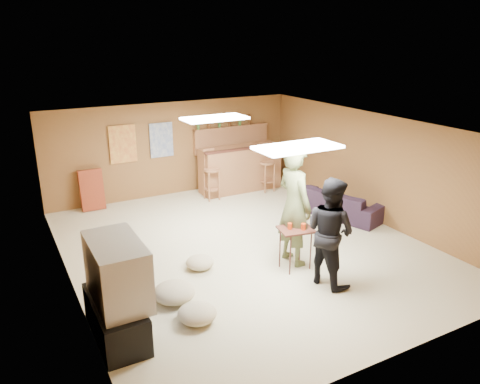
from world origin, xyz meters
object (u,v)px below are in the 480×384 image
tv_body (117,271)px  bar_counter (240,168)px  person_olive (294,206)px  person_black (330,232)px  tray_table (295,248)px  sofa (338,202)px

tv_body → bar_counter: size_ratio=0.55×
person_olive → person_black: person_olive is taller
tv_body → person_black: person_black is taller
person_black → tray_table: bearing=5.8°
bar_counter → person_olive: size_ratio=0.99×
bar_counter → sofa: bar_counter is taller
tray_table → person_olive: bearing=64.2°
bar_counter → person_black: size_ratio=1.18×
tv_body → sofa: (5.16, 1.96, -0.62)m
tv_body → person_black: bearing=-3.5°
person_olive → tray_table: (-0.11, -0.23, -0.65)m
sofa → bar_counter: bearing=3.8°
bar_counter → person_black: (-0.98, -4.64, 0.30)m
tv_body → person_olive: (3.09, 0.65, 0.11)m
person_olive → sofa: (2.07, 1.31, -0.72)m
person_olive → tray_table: bearing=149.9°
tv_body → bar_counter: bearing=47.0°
tray_table → tv_body: bearing=-172.0°
person_olive → person_black: (0.08, -0.84, -0.16)m
bar_counter → person_olive: bearing=-105.5°
person_olive → person_black: bearing=-179.1°
person_olive → sofa: 2.55m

